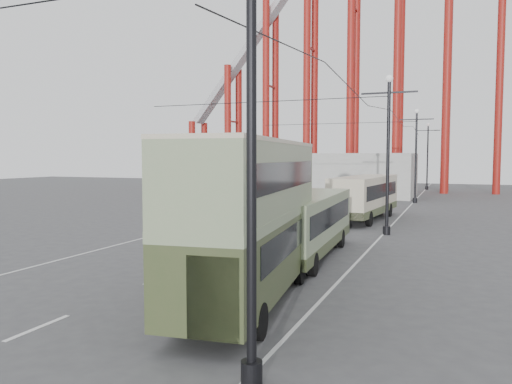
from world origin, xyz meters
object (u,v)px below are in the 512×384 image
at_px(pedestrian, 277,230).
at_px(double_decker_bus, 251,213).
at_px(single_decker_cream, 365,195).
at_px(single_decker_green, 307,222).

bearing_deg(pedestrian, double_decker_bus, 68.91).
relative_size(double_decker_bus, single_decker_cream, 0.93).
xyz_separation_m(double_decker_bus, single_decker_cream, (-0.19, 22.23, -1.06)).
height_order(single_decker_green, pedestrian, single_decker_green).
bearing_deg(single_decker_green, pedestrian, 134.93).
relative_size(double_decker_bus, single_decker_green, 0.95).
distance_m(double_decker_bus, single_decker_cream, 22.25).
bearing_deg(double_decker_bus, single_decker_cream, 83.83).
height_order(double_decker_bus, single_decker_green, double_decker_bus).
relative_size(single_decker_cream, pedestrian, 5.97).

